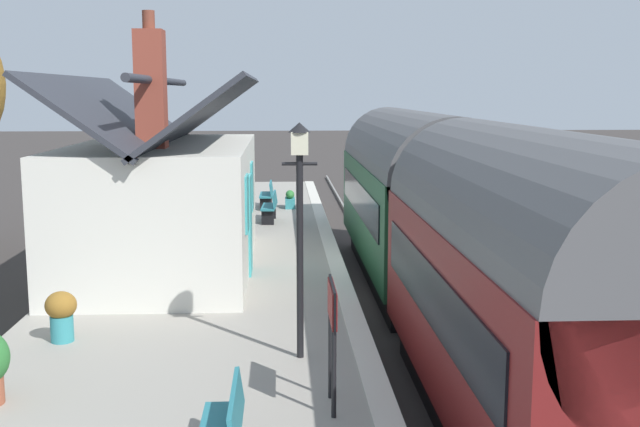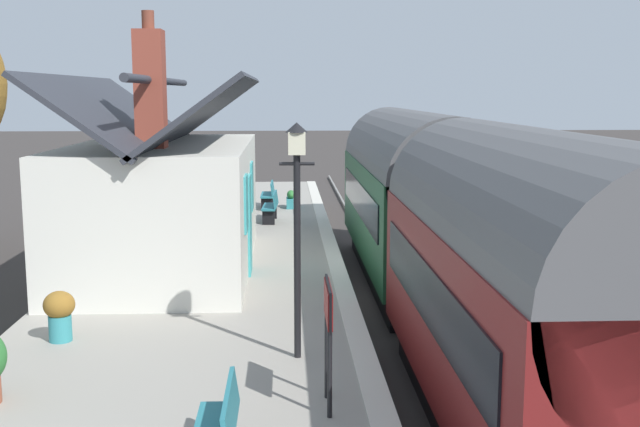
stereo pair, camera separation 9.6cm
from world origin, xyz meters
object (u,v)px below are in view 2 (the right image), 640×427
(station_sign_board, at_px, (328,314))
(train, at_px, (449,224))
(station_building, at_px, (165,200))
(planter_by_door, at_px, (182,197))
(planter_edge_near, at_px, (213,183))
(bench_by_lamp, at_px, (269,194))
(bench_near_building, at_px, (272,206))
(planter_corner_building, at_px, (191,195))
(planter_under_sign, at_px, (291,199))
(lamp_post_platform, at_px, (297,194))
(planter_edge_far, at_px, (59,313))

(station_sign_board, bearing_deg, train, -24.96)
(station_building, bearing_deg, planter_by_door, 4.96)
(planter_edge_near, bearing_deg, station_sign_board, -170.85)
(bench_by_lamp, xyz_separation_m, bench_near_building, (-2.73, -0.13, 0.00))
(station_building, height_order, planter_by_door, station_building)
(train, height_order, planter_edge_near, train)
(bench_near_building, relative_size, planter_by_door, 1.57)
(train, distance_m, planter_corner_building, 13.90)
(bench_near_building, xyz_separation_m, planter_corner_building, (4.20, 2.89, -0.21))
(station_building, relative_size, bench_near_building, 5.48)
(bench_by_lamp, bearing_deg, planter_under_sign, -84.92)
(bench_by_lamp, xyz_separation_m, planter_corner_building, (1.47, 2.76, -0.21))
(station_building, xyz_separation_m, planter_under_sign, (8.85, -2.84, -1.22))
(lamp_post_platform, relative_size, station_sign_board, 2.18)
(planter_under_sign, bearing_deg, bench_by_lamp, 95.08)
(station_building, relative_size, bench_by_lamp, 5.52)
(planter_under_sign, bearing_deg, station_building, 162.22)
(planter_under_sign, relative_size, lamp_post_platform, 0.22)
(planter_edge_near, relative_size, station_sign_board, 0.60)
(bench_by_lamp, height_order, planter_by_door, planter_by_door)
(planter_by_door, bearing_deg, planter_edge_near, -12.68)
(station_building, relative_size, planter_by_door, 8.59)
(bench_by_lamp, xyz_separation_m, planter_by_door, (-0.36, 2.83, -0.03))
(lamp_post_platform, bearing_deg, bench_by_lamp, 2.67)
(planter_edge_far, bearing_deg, planter_corner_building, -0.86)
(planter_edge_far, bearing_deg, planter_edge_near, -3.02)
(station_building, xyz_separation_m, planter_corner_building, (10.25, 0.66, -1.23))
(planter_corner_building, bearing_deg, bench_near_building, -145.48)
(lamp_post_platform, xyz_separation_m, station_sign_board, (-1.85, -0.34, -1.22))
(train, height_order, bench_by_lamp, train)
(bench_near_building, relative_size, planter_under_sign, 1.89)
(planter_edge_near, xyz_separation_m, station_sign_board, (-19.46, -3.14, 0.68))
(planter_by_door, relative_size, lamp_post_platform, 0.26)
(station_building, xyz_separation_m, bench_by_lamp, (8.78, -2.10, -1.03))
(planter_corner_building, height_order, planter_by_door, planter_by_door)
(bench_by_lamp, bearing_deg, station_sign_board, -176.45)
(planter_edge_far, relative_size, lamp_post_platform, 0.23)
(planter_corner_building, height_order, planter_edge_near, planter_edge_near)
(station_building, height_order, lamp_post_platform, station_building)
(bench_by_lamp, distance_m, lamp_post_platform, 14.91)
(train, xyz_separation_m, planter_corner_building, (12.24, 6.50, -1.01))
(bench_near_building, distance_m, planter_under_sign, 2.87)
(bench_by_lamp, relative_size, station_sign_board, 0.90)
(station_building, xyz_separation_m, station_sign_board, (-7.83, -3.13, -0.31))
(planter_corner_building, xyz_separation_m, planter_by_door, (-1.83, 0.07, 0.18))
(bench_by_lamp, bearing_deg, planter_edge_near, 36.47)
(planter_corner_building, height_order, planter_under_sign, planter_under_sign)
(station_building, bearing_deg, bench_near_building, -20.21)
(planter_corner_building, relative_size, planter_under_sign, 1.31)
(lamp_post_platform, bearing_deg, planter_by_door, 13.72)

